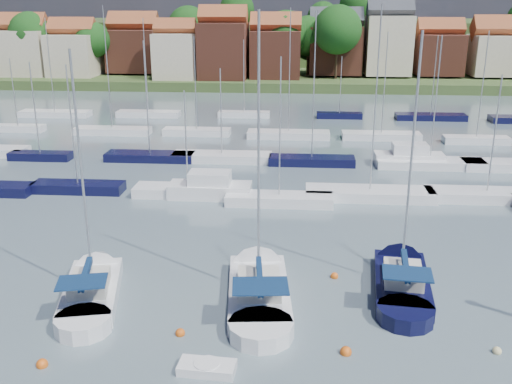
{
  "coord_description": "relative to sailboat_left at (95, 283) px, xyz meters",
  "views": [
    {
      "loc": [
        2.22,
        -25.77,
        15.47
      ],
      "look_at": [
        -0.91,
        14.0,
        2.51
      ],
      "focal_mm": 40.0,
      "sensor_mm": 36.0,
      "label": 1
    }
  ],
  "objects": [
    {
      "name": "far_shore_town",
      "position": [
        11.62,
        129.65,
        4.25
      ],
      "size": [
        212.46,
        90.0,
        22.27
      ],
      "color": "#3E542A",
      "rests_on": "ground"
    },
    {
      "name": "sailboat_centre",
      "position": [
        9.37,
        1.11,
        -0.01
      ],
      "size": [
        4.49,
        12.64,
        16.77
      ],
      "rotation": [
        0.0,
        0.0,
        1.67
      ],
      "color": "white",
      "rests_on": "ground"
    },
    {
      "name": "sailboat_left",
      "position": [
        0.0,
        0.0,
        0.0
      ],
      "size": [
        5.19,
        11.16,
        14.7
      ],
      "rotation": [
        0.0,
        0.0,
        1.8
      ],
      "color": "white",
      "rests_on": "ground"
    },
    {
      "name": "buoy_e",
      "position": [
        13.87,
        2.43,
        -0.36
      ],
      "size": [
        0.47,
        0.47,
        0.47
      ],
      "primitive_type": "sphere",
      "color": "#D85914",
      "rests_on": "ground"
    },
    {
      "name": "tender",
      "position": [
        7.73,
        -7.36,
        -0.15
      ],
      "size": [
        2.62,
        1.35,
        0.55
      ],
      "rotation": [
        0.0,
        0.0,
        -0.07
      ],
      "color": "white",
      "rests_on": "ground"
    },
    {
      "name": "buoy_d",
      "position": [
        14.0,
        -5.48,
        -0.36
      ],
      "size": [
        0.55,
        0.55,
        0.55
      ],
      "primitive_type": "sphere",
      "color": "#D85914",
      "rests_on": "ground"
    },
    {
      "name": "ground",
      "position": [
        9.39,
        36.98,
        -0.36
      ],
      "size": [
        260.0,
        260.0,
        0.0
      ],
      "primitive_type": "plane",
      "color": "#495863",
      "rests_on": "ground"
    },
    {
      "name": "sailboat_navy",
      "position": [
        17.76,
        2.55,
        -0.0
      ],
      "size": [
        4.14,
        11.5,
        15.61
      ],
      "rotation": [
        0.0,
        0.0,
        1.47
      ],
      "color": "black",
      "rests_on": "ground"
    },
    {
      "name": "buoy_f",
      "position": [
        21.08,
        -4.85,
        -0.36
      ],
      "size": [
        0.43,
        0.43,
        0.43
      ],
      "primitive_type": "sphere",
      "color": "beige",
      "rests_on": "ground"
    },
    {
      "name": "buoy_b",
      "position": [
        0.23,
        -7.55,
        -0.36
      ],
      "size": [
        0.54,
        0.54,
        0.54
      ],
      "primitive_type": "sphere",
      "color": "#D85914",
      "rests_on": "ground"
    },
    {
      "name": "marina_field",
      "position": [
        11.3,
        32.13,
        0.07
      ],
      "size": [
        79.62,
        41.41,
        15.93
      ],
      "color": "white",
      "rests_on": "ground"
    },
    {
      "name": "buoy_c",
      "position": [
        5.92,
        -4.49,
        -0.36
      ],
      "size": [
        0.49,
        0.49,
        0.49
      ],
      "primitive_type": "sphere",
      "color": "#D85914",
      "rests_on": "ground"
    }
  ]
}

